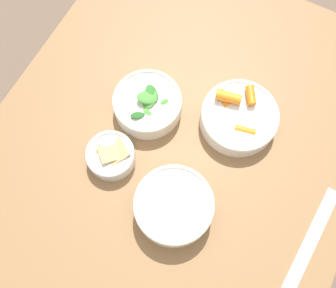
% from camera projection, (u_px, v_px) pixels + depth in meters
% --- Properties ---
extents(ground_plane, '(10.00, 10.00, 0.00)m').
position_uv_depth(ground_plane, '(169.00, 208.00, 1.62)').
color(ground_plane, brown).
extents(dining_table, '(1.14, 0.87, 0.78)m').
position_uv_depth(dining_table, '(170.00, 169.00, 1.00)').
color(dining_table, olive).
rests_on(dining_table, ground_plane).
extents(bowl_carrots, '(0.18, 0.18, 0.07)m').
position_uv_depth(bowl_carrots, '(239.00, 117.00, 0.88)').
color(bowl_carrots, white).
rests_on(bowl_carrots, dining_table).
extents(bowl_greens, '(0.16, 0.16, 0.07)m').
position_uv_depth(bowl_greens, '(148.00, 104.00, 0.89)').
color(bowl_greens, silver).
rests_on(bowl_greens, dining_table).
extents(bowl_beans_hotdog, '(0.17, 0.17, 0.07)m').
position_uv_depth(bowl_beans_hotdog, '(174.00, 206.00, 0.81)').
color(bowl_beans_hotdog, silver).
rests_on(bowl_beans_hotdog, dining_table).
extents(bowl_cookies, '(0.11, 0.11, 0.05)m').
position_uv_depth(bowl_cookies, '(111.00, 155.00, 0.86)').
color(bowl_cookies, silver).
rests_on(bowl_cookies, dining_table).
extents(ruler, '(0.33, 0.05, 0.00)m').
position_uv_depth(ruler, '(304.00, 255.00, 0.81)').
color(ruler, silver).
rests_on(ruler, dining_table).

